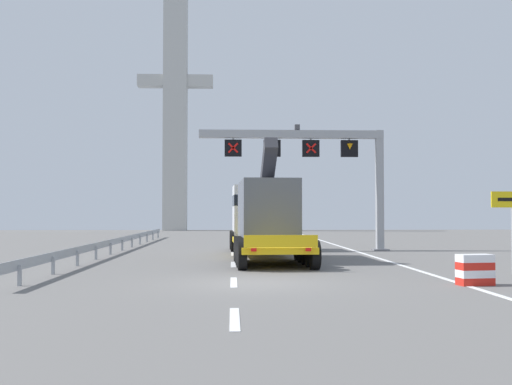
{
  "coord_description": "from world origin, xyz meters",
  "views": [
    {
      "loc": [
        -0.62,
        -17.95,
        2.12
      ],
      "look_at": [
        0.59,
        12.05,
        3.14
      ],
      "focal_mm": 41.83,
      "sensor_mm": 36.0,
      "label": 1
    }
  ],
  "objects_px": {
    "overhead_lane_gantry": "(317,154)",
    "crash_barrier_striped": "(475,270)",
    "bridge_pylon_distant": "(175,107)",
    "heavy_haul_truck_yellow": "(262,215)"
  },
  "relations": [
    {
      "from": "crash_barrier_striped",
      "to": "bridge_pylon_distant",
      "type": "xyz_separation_m",
      "value": [
        -13.93,
        54.36,
        14.4
      ]
    },
    {
      "from": "overhead_lane_gantry",
      "to": "crash_barrier_striped",
      "type": "bearing_deg",
      "value": -81.71
    },
    {
      "from": "heavy_haul_truck_yellow",
      "to": "crash_barrier_striped",
      "type": "height_order",
      "value": "heavy_haul_truck_yellow"
    },
    {
      "from": "crash_barrier_striped",
      "to": "bridge_pylon_distant",
      "type": "bearing_deg",
      "value": 104.38
    },
    {
      "from": "overhead_lane_gantry",
      "to": "bridge_pylon_distant",
      "type": "xyz_separation_m",
      "value": [
        -11.59,
        38.28,
        9.43
      ]
    },
    {
      "from": "heavy_haul_truck_yellow",
      "to": "bridge_pylon_distant",
      "type": "relative_size",
      "value": 0.49
    },
    {
      "from": "heavy_haul_truck_yellow",
      "to": "crash_barrier_striped",
      "type": "xyz_separation_m",
      "value": [
        5.61,
        -12.26,
        -1.54
      ]
    },
    {
      "from": "heavy_haul_truck_yellow",
      "to": "crash_barrier_striped",
      "type": "distance_m",
      "value": 13.57
    },
    {
      "from": "crash_barrier_striped",
      "to": "bridge_pylon_distant",
      "type": "distance_m",
      "value": 57.93
    },
    {
      "from": "overhead_lane_gantry",
      "to": "crash_barrier_striped",
      "type": "distance_m",
      "value": 16.99
    }
  ]
}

